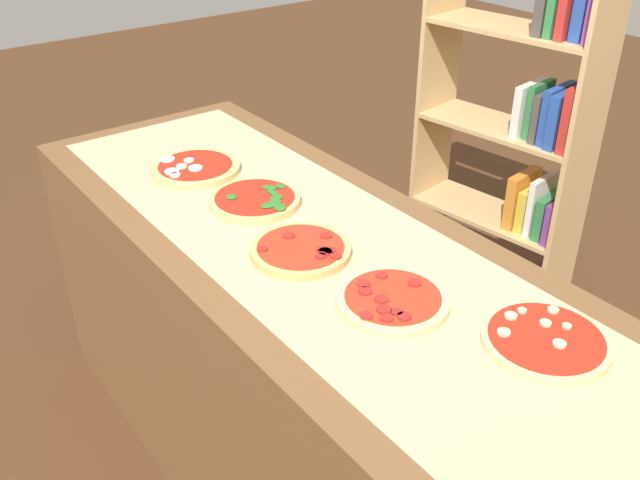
% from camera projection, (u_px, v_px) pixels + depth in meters
% --- Properties ---
extents(counter, '(2.22, 0.75, 0.92)m').
position_uv_depth(counter, '(320.00, 382.00, 2.05)').
color(counter, brown).
rests_on(counter, ground_plane).
extents(parchment_paper, '(2.09, 0.59, 0.00)m').
position_uv_depth(parchment_paper, '(320.00, 246.00, 1.81)').
color(parchment_paper, tan).
rests_on(parchment_paper, counter).
extents(pizza_mozzarella_0, '(0.28, 0.28, 0.03)m').
position_uv_depth(pizza_mozzarella_0, '(195.00, 168.00, 2.20)').
color(pizza_mozzarella_0, '#DBB26B').
rests_on(pizza_mozzarella_0, parchment_paper).
extents(pizza_spinach_1, '(0.26, 0.26, 0.03)m').
position_uv_depth(pizza_spinach_1, '(255.00, 200.00, 2.00)').
color(pizza_spinach_1, '#DBB26B').
rests_on(pizza_spinach_1, parchment_paper).
extents(pizza_pepperoni_2, '(0.26, 0.26, 0.03)m').
position_uv_depth(pizza_pepperoni_2, '(301.00, 250.00, 1.77)').
color(pizza_pepperoni_2, tan).
rests_on(pizza_pepperoni_2, parchment_paper).
extents(pizza_pepperoni_3, '(0.26, 0.26, 0.02)m').
position_uv_depth(pizza_pepperoni_3, '(392.00, 299.00, 1.59)').
color(pizza_pepperoni_3, '#E5C17F').
rests_on(pizza_pepperoni_3, parchment_paper).
extents(pizza_mushroom_4, '(0.27, 0.27, 0.02)m').
position_uv_depth(pizza_mushroom_4, '(545.00, 340.00, 1.47)').
color(pizza_mushroom_4, '#E5C17F').
rests_on(pizza_mushroom_4, parchment_paper).
extents(bookshelf, '(0.74, 0.36, 1.60)m').
position_uv_depth(bookshelf, '(524.00, 137.00, 2.79)').
color(bookshelf, tan).
rests_on(bookshelf, ground_plane).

